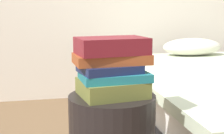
% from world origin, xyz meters
% --- Properties ---
extents(book_olive, '(0.27, 0.24, 0.06)m').
position_xyz_m(book_olive, '(0.00, -0.00, 0.58)').
color(book_olive, olive).
rests_on(book_olive, side_table).
extents(book_teal, '(0.27, 0.20, 0.03)m').
position_xyz_m(book_teal, '(0.01, -0.01, 0.63)').
color(book_teal, '#1E727F').
rests_on(book_teal, book_olive).
extents(book_navy, '(0.25, 0.20, 0.03)m').
position_xyz_m(book_navy, '(-0.01, -0.01, 0.66)').
color(book_navy, '#19234C').
rests_on(book_navy, book_teal).
extents(book_rust, '(0.29, 0.18, 0.04)m').
position_xyz_m(book_rust, '(-0.00, 0.01, 0.69)').
color(book_rust, '#994723').
rests_on(book_rust, book_navy).
extents(book_maroon, '(0.28, 0.20, 0.06)m').
position_xyz_m(book_maroon, '(-0.00, 0.01, 0.74)').
color(book_maroon, maroon).
rests_on(book_maroon, book_rust).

